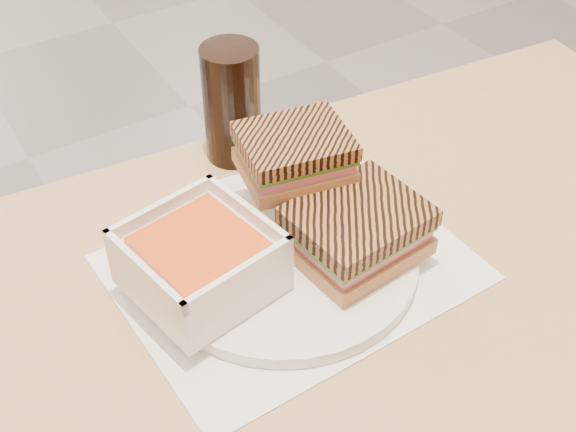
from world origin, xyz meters
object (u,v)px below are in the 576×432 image
main_table (307,419)px  cola_glass (232,104)px  soup_bowl (200,263)px  panini_lower (357,231)px  plate (284,257)px

main_table → cola_glass: size_ratio=8.73×
soup_bowl → cola_glass: size_ratio=1.02×
main_table → cola_glass: bearing=74.1°
main_table → panini_lower: (0.10, 0.07, 0.16)m
main_table → soup_bowl: soup_bowl is taller
soup_bowl → panini_lower: bearing=-14.6°
panini_lower → main_table: bearing=-145.5°
soup_bowl → panini_lower: size_ratio=1.07×
main_table → cola_glass: cola_glass is taller
main_table → plate: 0.17m
main_table → panini_lower: size_ratio=9.16×
plate → soup_bowl: 0.10m
panini_lower → plate: bearing=148.8°
plate → soup_bowl: bearing=178.7°
soup_bowl → cola_glass: (0.14, 0.19, 0.03)m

